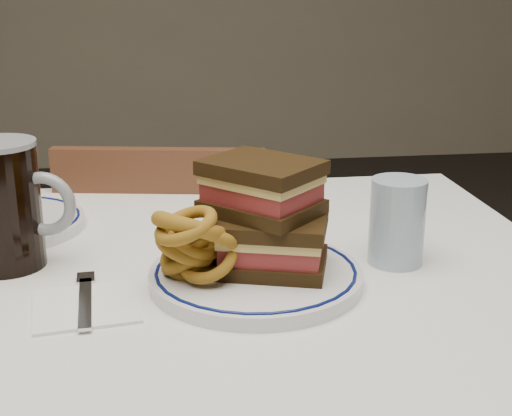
{
  "coord_description": "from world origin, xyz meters",
  "views": [
    {
      "loc": [
        0.08,
        -0.87,
        1.12
      ],
      "look_at": [
        0.2,
        -0.02,
        0.84
      ],
      "focal_mm": 50.0,
      "sensor_mm": 36.0,
      "label": 1
    }
  ],
  "objects": [
    {
      "name": "dining_table",
      "position": [
        0.0,
        0.0,
        0.64
      ],
      "size": [
        1.27,
        0.87,
        0.75
      ],
      "color": "silver",
      "rests_on": "floor"
    },
    {
      "name": "far_plate",
      "position": [
        -0.16,
        0.21,
        0.76
      ],
      "size": [
        0.24,
        0.24,
        0.02
      ],
      "color": "silver",
      "rests_on": "dining_table"
    },
    {
      "name": "onion_rings_far",
      "position": [
        -0.16,
        0.21,
        0.78
      ],
      "size": [
        0.11,
        0.12,
        0.05
      ],
      "color": "brown",
      "rests_on": "far_plate"
    },
    {
      "name": "napkin_fork",
      "position": [
        -0.01,
        -0.08,
        0.75
      ],
      "size": [
        0.14,
        0.16,
        0.01
      ],
      "color": "white",
      "rests_on": "dining_table"
    },
    {
      "name": "main_plate",
      "position": [
        0.2,
        -0.04,
        0.76
      ],
      "size": [
        0.27,
        0.27,
        0.02
      ],
      "color": "silver",
      "rests_on": "dining_table"
    },
    {
      "name": "ketchup_ramekin",
      "position": [
        0.18,
        0.06,
        0.79
      ],
      "size": [
        0.06,
        0.06,
        0.03
      ],
      "color": "silver",
      "rests_on": "main_plate"
    },
    {
      "name": "onion_rings_main",
      "position": [
        0.12,
        -0.05,
        0.81
      ],
      "size": [
        0.12,
        0.12,
        0.12
      ],
      "color": "brown",
      "rests_on": "main_plate"
    },
    {
      "name": "chair_far",
      "position": [
        0.1,
        0.48,
        0.45
      ],
      "size": [
        0.44,
        0.44,
        0.83
      ],
      "color": "#4A2717",
      "rests_on": "floor"
    },
    {
      "name": "reuben_sandwich",
      "position": [
        0.21,
        -0.03,
        0.84
      ],
      "size": [
        0.17,
        0.17,
        0.14
      ],
      "color": "black",
      "rests_on": "main_plate"
    },
    {
      "name": "water_glass",
      "position": [
        0.39,
        0.0,
        0.81
      ],
      "size": [
        0.07,
        0.07,
        0.12
      ],
      "primitive_type": "cylinder",
      "color": "#95ADC0",
      "rests_on": "dining_table"
    },
    {
      "name": "beer_mug",
      "position": [
        -0.12,
        0.06,
        0.84
      ],
      "size": [
        0.15,
        0.1,
        0.17
      ],
      "color": "black",
      "rests_on": "dining_table"
    }
  ]
}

